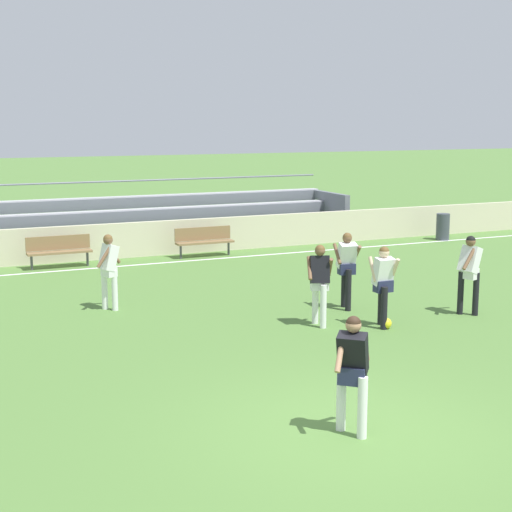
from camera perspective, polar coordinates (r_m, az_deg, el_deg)
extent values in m
plane|color=#517A38|center=(10.77, 7.12, -12.71)|extent=(160.00, 160.00, 0.00)
cube|color=white|center=(22.46, -10.31, -0.77)|extent=(44.00, 0.12, 0.01)
cube|color=beige|center=(23.62, -11.12, 1.04)|extent=(48.00, 0.16, 1.07)
cube|color=#B2B2B7|center=(24.52, -15.15, 0.82)|extent=(21.28, 0.36, 0.08)
cube|color=slate|center=(24.36, -15.06, 0.32)|extent=(21.28, 0.04, 0.37)
cube|color=#B2B2B7|center=(25.24, -15.48, 1.91)|extent=(21.28, 0.36, 0.08)
cube|color=slate|center=(25.07, -15.39, 1.43)|extent=(21.28, 0.04, 0.37)
cube|color=#B2B2B7|center=(25.97, -15.79, 2.93)|extent=(21.28, 0.36, 0.08)
cube|color=slate|center=(25.80, -15.70, 2.48)|extent=(21.28, 0.04, 0.37)
cube|color=#B2B2B7|center=(26.71, -16.08, 3.91)|extent=(21.28, 0.36, 0.08)
cube|color=slate|center=(26.53, -16.00, 3.47)|extent=(21.28, 0.04, 0.37)
cube|color=slate|center=(29.09, 5.37, 3.26)|extent=(0.20, 2.73, 1.48)
cylinder|color=slate|center=(26.90, -16.21, 5.12)|extent=(21.28, 0.06, 0.06)
cube|color=olive|center=(22.51, -14.29, 0.27)|extent=(1.80, 0.40, 0.06)
cube|color=olive|center=(22.65, -14.39, 0.96)|extent=(1.80, 0.05, 0.40)
cylinder|color=#47474C|center=(22.44, -16.22, -0.44)|extent=(0.07, 0.07, 0.45)
cylinder|color=#47474C|center=(22.69, -12.33, -0.16)|extent=(0.07, 0.07, 0.45)
cube|color=olive|center=(23.64, -3.79, 1.01)|extent=(1.80, 0.40, 0.06)
cube|color=olive|center=(23.77, -3.95, 1.67)|extent=(1.80, 0.05, 0.40)
cylinder|color=#47474C|center=(23.42, -5.57, 0.34)|extent=(0.07, 0.07, 0.45)
cylinder|color=#47474C|center=(23.95, -2.04, 0.60)|extent=(0.07, 0.07, 0.45)
cylinder|color=#3D424C|center=(27.72, 13.62, 2.11)|extent=(0.46, 0.46, 0.92)
cylinder|color=white|center=(15.61, 4.99, -3.73)|extent=(0.13, 0.13, 0.89)
cylinder|color=white|center=(15.94, 4.40, -3.44)|extent=(0.13, 0.13, 0.89)
cube|color=white|center=(15.68, 4.71, -2.08)|extent=(0.42, 0.33, 0.24)
cube|color=black|center=(15.62, 4.73, -1.00)|extent=(0.48, 0.45, 0.59)
cylinder|color=brown|center=(15.55, 3.97, -0.90)|extent=(0.21, 0.40, 0.44)
cylinder|color=brown|center=(15.68, 5.48, -0.83)|extent=(0.21, 0.40, 0.44)
sphere|color=brown|center=(15.55, 4.75, 0.39)|extent=(0.21, 0.21, 0.21)
sphere|color=brown|center=(15.55, 4.75, 0.47)|extent=(0.20, 0.20, 0.20)
cylinder|color=black|center=(16.03, 9.21, -3.50)|extent=(0.13, 0.13, 0.87)
cylinder|color=black|center=(15.67, 9.43, -3.82)|extent=(0.13, 0.13, 0.87)
cube|color=#232847|center=(15.76, 9.36, -2.20)|extent=(0.36, 0.22, 0.24)
cube|color=white|center=(15.70, 9.39, -1.13)|extent=(0.38, 0.32, 0.59)
cylinder|color=beige|center=(15.69, 10.19, -1.01)|extent=(0.08, 0.30, 0.50)
cylinder|color=beige|center=(15.69, 8.61, -0.97)|extent=(0.08, 0.30, 0.50)
sphere|color=beige|center=(15.63, 9.43, 0.26)|extent=(0.21, 0.21, 0.21)
sphere|color=brown|center=(15.62, 9.44, 0.33)|extent=(0.20, 0.20, 0.20)
cylinder|color=black|center=(17.20, 15.91, -2.72)|extent=(0.13, 0.13, 0.93)
cylinder|color=black|center=(17.23, 14.86, -2.65)|extent=(0.13, 0.13, 0.93)
cube|color=white|center=(17.12, 15.45, -1.22)|extent=(0.31, 0.41, 0.24)
cube|color=white|center=(17.07, 15.50, -0.24)|extent=(0.48, 0.48, 0.60)
cylinder|color=brown|center=(16.86, 15.44, -0.23)|extent=(0.41, 0.19, 0.44)
cylinder|color=brown|center=(17.26, 15.57, 0.00)|extent=(0.41, 0.19, 0.44)
sphere|color=brown|center=(17.01, 15.56, 1.04)|extent=(0.21, 0.21, 0.21)
sphere|color=black|center=(17.00, 15.56, 1.11)|extent=(0.20, 0.20, 0.20)
cylinder|color=white|center=(17.25, -10.38, -2.52)|extent=(0.13, 0.13, 0.90)
cylinder|color=white|center=(17.41, -11.11, -2.42)|extent=(0.13, 0.13, 0.90)
cube|color=white|center=(17.24, -10.79, -1.07)|extent=(0.32, 0.41, 0.24)
cube|color=white|center=(17.19, -10.82, -0.09)|extent=(0.45, 0.47, 0.60)
cylinder|color=brown|center=(17.01, -11.13, -0.08)|extent=(0.39, 0.18, 0.46)
cylinder|color=brown|center=(17.36, -10.53, 0.14)|extent=(0.39, 0.18, 0.46)
sphere|color=brown|center=(17.13, -10.87, 1.18)|extent=(0.21, 0.21, 0.21)
sphere|color=brown|center=(17.12, -10.87, 1.24)|extent=(0.20, 0.20, 0.20)
cylinder|color=white|center=(10.65, 6.30, -10.54)|extent=(0.13, 0.13, 0.84)
cylinder|color=white|center=(10.43, 7.85, -11.02)|extent=(0.13, 0.13, 0.84)
cube|color=#232847|center=(10.40, 7.11, -8.72)|extent=(0.41, 0.41, 0.24)
cube|color=black|center=(10.31, 7.15, -7.14)|extent=(0.53, 0.53, 0.60)
cylinder|color=#A87A5B|center=(10.43, 8.06, -6.73)|extent=(0.31, 0.33, 0.46)
cylinder|color=#A87A5B|center=(10.16, 6.23, -7.15)|extent=(0.31, 0.33, 0.46)
sphere|color=#A87A5B|center=(10.20, 7.20, -5.07)|extent=(0.21, 0.21, 0.21)
sphere|color=black|center=(10.20, 7.20, -4.96)|extent=(0.20, 0.20, 0.20)
cylinder|color=black|center=(17.40, 6.51, -2.26)|extent=(0.13, 0.13, 0.92)
cylinder|color=black|center=(17.06, 6.83, -2.52)|extent=(0.13, 0.13, 0.92)
cube|color=#232847|center=(17.14, 6.70, -0.95)|extent=(0.39, 0.27, 0.24)
cube|color=white|center=(17.09, 6.72, 0.04)|extent=(0.43, 0.44, 0.60)
cylinder|color=brown|center=(17.11, 7.43, 0.17)|extent=(0.14, 0.42, 0.43)
cylinder|color=brown|center=(17.06, 6.01, 0.16)|extent=(0.14, 0.42, 0.43)
sphere|color=brown|center=(17.03, 6.75, 1.32)|extent=(0.21, 0.21, 0.21)
sphere|color=brown|center=(17.02, 6.75, 1.38)|extent=(0.20, 0.20, 0.20)
sphere|color=yellow|center=(15.80, 9.59, -4.92)|extent=(0.22, 0.22, 0.22)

